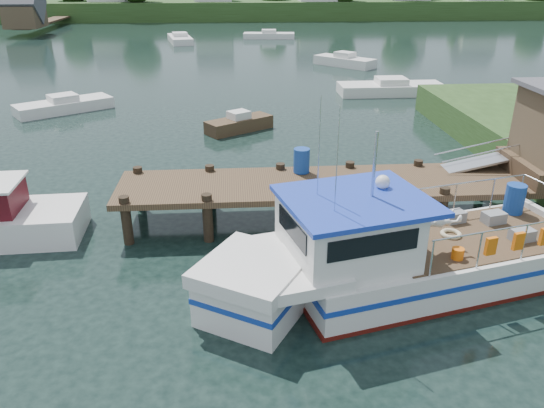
{
  "coord_description": "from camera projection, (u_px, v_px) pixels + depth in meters",
  "views": [
    {
      "loc": [
        -2.07,
        -16.32,
        7.95
      ],
      "look_at": [
        -1.0,
        -1.5,
        1.3
      ],
      "focal_mm": 35.0,
      "sensor_mm": 36.0,
      "label": 1
    }
  ],
  "objects": [
    {
      "name": "ground_plane",
      "position": [
        298.0,
        220.0,
        18.24
      ],
      "size": [
        160.0,
        160.0,
        0.0
      ],
      "primitive_type": "plane",
      "color": "black"
    },
    {
      "name": "far_shore",
      "position": [
        243.0,
        4.0,
        92.37
      ],
      "size": [
        140.0,
        42.55,
        9.22
      ],
      "color": "#2B491E",
      "rests_on": "ground"
    },
    {
      "name": "dock",
      "position": [
        492.0,
        154.0,
        17.76
      ],
      "size": [
        16.6,
        3.0,
        4.78
      ],
      "color": "#453321",
      "rests_on": "ground"
    },
    {
      "name": "lobster_boat",
      "position": [
        392.0,
        258.0,
        13.94
      ],
      "size": [
        11.03,
        5.38,
        5.31
      ],
      "rotation": [
        0.0,
        0.0,
        0.24
      ],
      "color": "silver",
      "rests_on": "ground"
    },
    {
      "name": "moored_rowboat",
      "position": [
        239.0,
        124.0,
        28.03
      ],
      "size": [
        3.72,
        3.06,
        1.06
      ],
      "rotation": [
        0.0,
        0.0,
        0.07
      ],
      "color": "#453321",
      "rests_on": "ground"
    },
    {
      "name": "moored_far",
      "position": [
        269.0,
        35.0,
        64.54
      ],
      "size": [
        6.31,
        2.65,
        1.04
      ],
      "rotation": [
        0.0,
        0.0,
        0.17
      ],
      "color": "silver",
      "rests_on": "ground"
    },
    {
      "name": "moored_a",
      "position": [
        64.0,
        105.0,
        31.8
      ],
      "size": [
        5.63,
        4.69,
        1.02
      ],
      "rotation": [
        0.0,
        0.0,
        0.25
      ],
      "color": "silver",
      "rests_on": "ground"
    },
    {
      "name": "moored_b",
      "position": [
        345.0,
        61.0,
        46.45
      ],
      "size": [
        5.17,
        5.23,
        1.21
      ],
      "rotation": [
        0.0,
        0.0,
        -0.19
      ],
      "color": "silver",
      "rests_on": "ground"
    },
    {
      "name": "moored_c",
      "position": [
        391.0,
        88.0,
        36.16
      ],
      "size": [
        7.08,
        2.45,
        1.12
      ],
      "rotation": [
        0.0,
        0.0,
        -0.17
      ],
      "color": "silver",
      "rests_on": "ground"
    },
    {
      "name": "moored_d",
      "position": [
        180.0,
        39.0,
        61.08
      ],
      "size": [
        3.54,
        6.93,
        1.12
      ],
      "rotation": [
        0.0,
        0.0,
        -0.32
      ],
      "color": "silver",
      "rests_on": "ground"
    }
  ]
}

